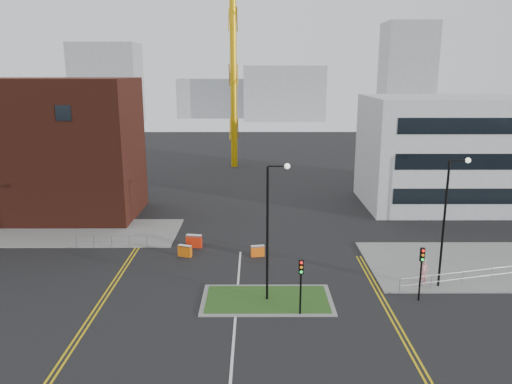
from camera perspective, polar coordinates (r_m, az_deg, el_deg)
ground at (r=26.69m, az=-2.85°, el=-19.83°), size 200.00×200.00×0.00m
pavement_left at (r=51.18m, az=-24.68°, el=-4.23°), size 28.00×8.00×0.12m
island_kerb at (r=33.61m, az=1.27°, el=-12.21°), size 8.60×4.60×0.08m
grass_island at (r=33.60m, az=1.27°, el=-12.18°), size 8.00×4.00×0.12m
brick_building at (r=56.27m, az=-25.66°, el=4.33°), size 24.20×10.07×14.24m
office_block at (r=60.23m, az=24.25°, el=4.20°), size 25.00×12.20×12.00m
streetlamp_island at (r=31.63m, az=1.72°, el=-3.43°), size 1.46×0.36×9.18m
streetlamp_right_near at (r=35.98m, az=21.10°, el=-2.24°), size 1.46×0.36×9.18m
traffic_light_island at (r=30.84m, az=5.16°, el=-9.58°), size 0.28×0.33×3.65m
traffic_light_right at (r=34.30m, az=18.40°, el=-7.80°), size 0.28×0.33×3.65m
railing_left at (r=44.29m, az=-16.19°, el=-5.25°), size 6.05×0.05×1.10m
centre_line at (r=28.37m, az=-2.66°, el=-17.59°), size 0.15×30.00×0.01m
yellow_left_a at (r=36.86m, az=-16.47°, el=-10.43°), size 0.12×24.00×0.01m
yellow_left_b at (r=36.78m, az=-16.01°, el=-10.46°), size 0.12×24.00×0.01m
yellow_right_a at (r=32.90m, az=14.91°, el=-13.38°), size 0.12×20.00×0.01m
yellow_right_b at (r=32.98m, az=15.42°, el=-13.35°), size 0.12×20.00×0.01m
skyline_a at (r=148.09m, az=-16.67°, el=11.76°), size 18.00×12.00×22.00m
skyline_b at (r=152.61m, az=3.21°, el=11.22°), size 24.00×12.00×16.00m
skyline_c at (r=153.59m, az=16.86°, el=12.92°), size 14.00×12.00×28.00m
skyline_d at (r=162.70m, az=-3.46°, el=10.66°), size 30.00×12.00×12.00m
pedestrian at (r=37.09m, az=18.61°, el=-8.78°), size 0.82×0.63×1.99m
barrier_left at (r=41.17m, az=-8.13°, el=-6.62°), size 1.19×0.74×0.95m
barrier_mid at (r=43.09m, az=-7.10°, el=-5.52°), size 1.37×0.64×1.11m
barrier_right at (r=40.78m, az=0.19°, el=-6.70°), size 1.13×0.54×0.92m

